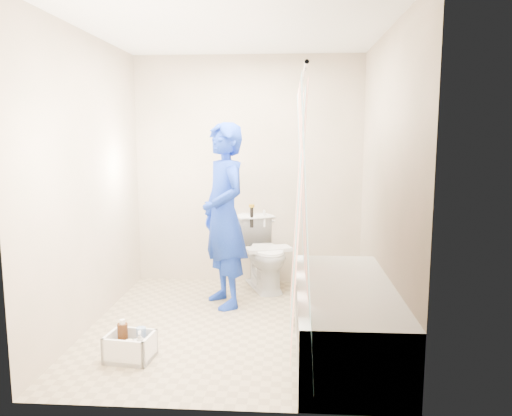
# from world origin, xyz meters

# --- Properties ---
(floor) EXTENTS (2.60, 2.60, 0.00)m
(floor) POSITION_xyz_m (0.00, 0.00, 0.00)
(floor) COLOR tan
(floor) RESTS_ON ground
(ceiling) EXTENTS (2.40, 2.60, 0.02)m
(ceiling) POSITION_xyz_m (0.00, 0.00, 2.40)
(ceiling) COLOR white
(ceiling) RESTS_ON wall_back
(wall_back) EXTENTS (2.40, 0.02, 2.40)m
(wall_back) POSITION_xyz_m (0.00, 1.30, 1.20)
(wall_back) COLOR #C3AC96
(wall_back) RESTS_ON ground
(wall_front) EXTENTS (2.40, 0.02, 2.40)m
(wall_front) POSITION_xyz_m (0.00, -1.30, 1.20)
(wall_front) COLOR #C3AC96
(wall_front) RESTS_ON ground
(wall_left) EXTENTS (0.02, 2.60, 2.40)m
(wall_left) POSITION_xyz_m (-1.20, 0.00, 1.20)
(wall_left) COLOR #C3AC96
(wall_left) RESTS_ON ground
(wall_right) EXTENTS (0.02, 2.60, 2.40)m
(wall_right) POSITION_xyz_m (1.20, 0.00, 1.20)
(wall_right) COLOR #C3AC96
(wall_right) RESTS_ON ground
(bathtub) EXTENTS (0.70, 1.75, 0.50)m
(bathtub) POSITION_xyz_m (0.85, -0.43, 0.27)
(bathtub) COLOR silver
(bathtub) RESTS_ON ground
(curtain_rod) EXTENTS (0.02, 1.90, 0.02)m
(curtain_rod) POSITION_xyz_m (0.52, -0.43, 1.95)
(curtain_rod) COLOR silver
(curtain_rod) RESTS_ON wall_back
(shower_curtain) EXTENTS (0.06, 1.75, 1.80)m
(shower_curtain) POSITION_xyz_m (0.52, -0.43, 1.02)
(shower_curtain) COLOR white
(shower_curtain) RESTS_ON curtain_rod
(toilet) EXTENTS (0.65, 0.83, 0.75)m
(toilet) POSITION_xyz_m (0.19, 1.05, 0.37)
(toilet) COLOR white
(toilet) RESTS_ON ground
(tank_lid) EXTENTS (0.50, 0.35, 0.03)m
(tank_lid) POSITION_xyz_m (0.23, 0.94, 0.44)
(tank_lid) COLOR white
(tank_lid) RESTS_ON toilet
(tank_internals) EXTENTS (0.17, 0.09, 0.24)m
(tank_internals) POSITION_xyz_m (0.08, 1.22, 0.74)
(tank_internals) COLOR black
(tank_internals) RESTS_ON toilet
(plumber) EXTENTS (0.66, 0.74, 1.69)m
(plumber) POSITION_xyz_m (-0.16, 0.51, 0.85)
(plumber) COLOR #0D0F87
(plumber) RESTS_ON ground
(cleaning_caddy) EXTENTS (0.35, 0.29, 0.24)m
(cleaning_caddy) POSITION_xyz_m (-0.67, -0.69, 0.09)
(cleaning_caddy) COLOR white
(cleaning_caddy) RESTS_ON ground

